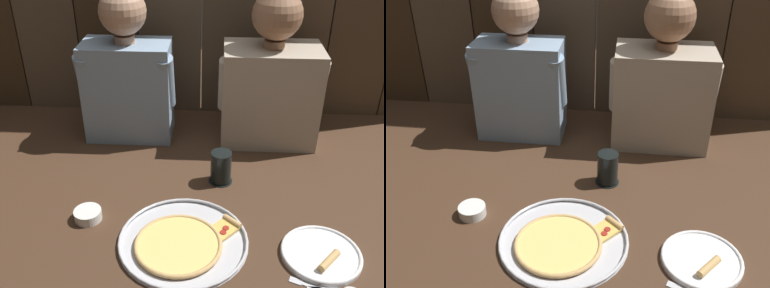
{
  "view_description": "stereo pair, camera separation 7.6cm",
  "coord_description": "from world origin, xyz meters",
  "views": [
    {
      "loc": [
        0.07,
        -1.16,
        0.94
      ],
      "look_at": [
        -0.0,
        0.1,
        0.18
      ],
      "focal_mm": 40.83,
      "sensor_mm": 36.0,
      "label": 1
    },
    {
      "loc": [
        0.15,
        -1.15,
        0.94
      ],
      "look_at": [
        -0.0,
        0.1,
        0.18
      ],
      "focal_mm": 40.83,
      "sensor_mm": 36.0,
      "label": 2
    }
  ],
  "objects": [
    {
      "name": "dinner_plate",
      "position": [
        0.39,
        -0.21,
        0.01
      ],
      "size": [
        0.23,
        0.23,
        0.03
      ],
      "color": "white",
      "rests_on": "ground"
    },
    {
      "name": "diner_left",
      "position": [
        -0.29,
        0.47,
        0.29
      ],
      "size": [
        0.39,
        0.2,
        0.62
      ],
      "color": "#849EB7",
      "rests_on": "ground"
    },
    {
      "name": "drinking_glass",
      "position": [
        0.1,
        0.14,
        0.06
      ],
      "size": [
        0.09,
        0.09,
        0.12
      ],
      "color": "black",
      "rests_on": "ground"
    },
    {
      "name": "dipping_bowl",
      "position": [
        -0.33,
        -0.09,
        0.02
      ],
      "size": [
        0.09,
        0.09,
        0.03
      ],
      "color": "white",
      "rests_on": "ground"
    },
    {
      "name": "ground_plane",
      "position": [
        0.0,
        0.0,
        0.0
      ],
      "size": [
        3.2,
        3.2,
        0.0
      ],
      "primitive_type": "plane",
      "color": "#422B1C"
    },
    {
      "name": "diner_right",
      "position": [
        0.29,
        0.47,
        0.28
      ],
      "size": [
        0.42,
        0.24,
        0.62
      ],
      "color": "#B2A38E",
      "rests_on": "ground"
    },
    {
      "name": "pizza_tray",
      "position": [
        -0.02,
        -0.19,
        0.01
      ],
      "size": [
        0.39,
        0.39,
        0.03
      ],
      "color": "silver",
      "rests_on": "ground"
    },
    {
      "name": "table_fork",
      "position": [
        0.34,
        -0.33,
        0.0
      ],
      "size": [
        0.13,
        0.06,
        0.01
      ],
      "color": "silver",
      "rests_on": "ground"
    },
    {
      "name": "table_knife",
      "position": [
        0.4,
        -0.32,
        0.0
      ],
      "size": [
        0.15,
        0.08,
        0.01
      ],
      "color": "silver",
      "rests_on": "ground"
    }
  ]
}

